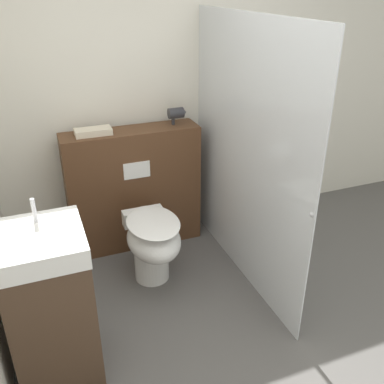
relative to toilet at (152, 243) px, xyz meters
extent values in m
plane|color=#565451|center=(0.32, -1.03, -0.36)|extent=(12.00, 12.00, 0.00)
cube|color=silver|center=(0.32, 0.85, 0.89)|extent=(8.00, 0.06, 2.50)
cube|color=#51331E|center=(0.03, 0.62, 0.17)|extent=(1.14, 0.28, 1.07)
cube|color=white|center=(0.03, 0.47, 0.41)|extent=(0.22, 0.01, 0.14)
cube|color=silver|center=(0.71, -0.07, 0.63)|extent=(0.01, 1.77, 1.98)
sphere|color=#B2B2B7|center=(0.71, -0.93, 0.59)|extent=(0.04, 0.04, 0.04)
cylinder|color=white|center=(0.00, 0.05, -0.17)|extent=(0.27, 0.27, 0.39)
ellipsoid|color=white|center=(0.00, -0.04, 0.06)|extent=(0.39, 0.55, 0.28)
ellipsoid|color=white|center=(0.00, -0.04, 0.20)|extent=(0.39, 0.54, 0.02)
cube|color=white|center=(0.00, 0.26, 0.09)|extent=(0.33, 0.10, 0.13)
cube|color=#473323|center=(-0.78, -0.61, 0.07)|extent=(0.45, 0.49, 0.86)
cube|color=white|center=(-0.78, -0.61, 0.56)|extent=(0.46, 0.50, 0.12)
cylinder|color=silver|center=(-0.78, -0.48, 0.68)|extent=(0.02, 0.02, 0.14)
cylinder|color=#2D2D33|center=(0.42, 0.63, 0.80)|extent=(0.13, 0.09, 0.09)
cone|color=#2D2D33|center=(0.50, 0.63, 0.80)|extent=(0.03, 0.08, 0.08)
cylinder|color=#2D2D33|center=(0.40, 0.63, 0.75)|extent=(0.03, 0.03, 0.09)
cube|color=beige|center=(-0.27, 0.61, 0.73)|extent=(0.28, 0.14, 0.05)
camera|label=1|loc=(-0.72, -2.67, 1.80)|focal=40.00mm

